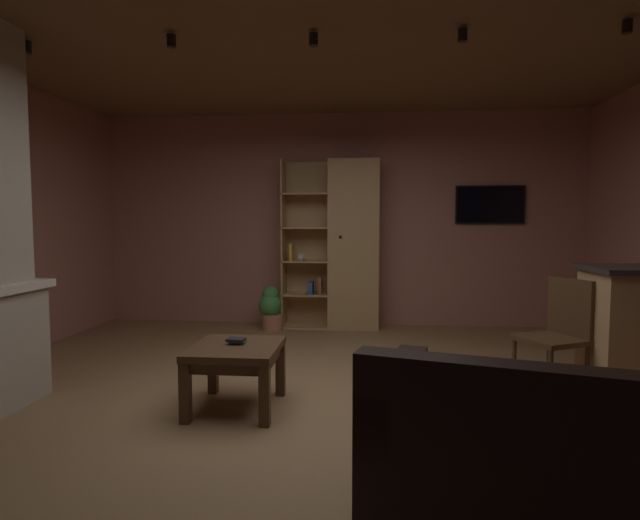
{
  "coord_description": "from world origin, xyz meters",
  "views": [
    {
      "loc": [
        0.38,
        -3.65,
        1.34
      ],
      "look_at": [
        0.0,
        0.4,
        1.05
      ],
      "focal_mm": 28.43,
      "sensor_mm": 36.0,
      "label": 1
    }
  ],
  "objects_px": {
    "leather_couch": "(555,474)",
    "dining_chair": "(559,330)",
    "bookshelf_cabinet": "(347,246)",
    "wall_mounted_tv": "(490,205)",
    "coffee_table": "(236,357)",
    "potted_floor_plant": "(271,308)",
    "table_book_0": "(238,341)",
    "table_book_1": "(236,339)"
  },
  "relations": [
    {
      "from": "table_book_1",
      "to": "potted_floor_plant",
      "type": "bearing_deg",
      "value": 95.62
    },
    {
      "from": "bookshelf_cabinet",
      "to": "table_book_1",
      "type": "relative_size",
      "value": 17.35
    },
    {
      "from": "bookshelf_cabinet",
      "to": "leather_couch",
      "type": "relative_size",
      "value": 1.24
    },
    {
      "from": "table_book_0",
      "to": "wall_mounted_tv",
      "type": "height_order",
      "value": "wall_mounted_tv"
    },
    {
      "from": "coffee_table",
      "to": "potted_floor_plant",
      "type": "relative_size",
      "value": 1.25
    },
    {
      "from": "bookshelf_cabinet",
      "to": "leather_couch",
      "type": "height_order",
      "value": "bookshelf_cabinet"
    },
    {
      "from": "dining_chair",
      "to": "potted_floor_plant",
      "type": "bearing_deg",
      "value": 139.96
    },
    {
      "from": "table_book_0",
      "to": "wall_mounted_tv",
      "type": "distance_m",
      "value": 4.13
    },
    {
      "from": "table_book_0",
      "to": "potted_floor_plant",
      "type": "xyz_separation_m",
      "value": [
        -0.27,
        2.64,
        -0.19
      ]
    },
    {
      "from": "dining_chair",
      "to": "potted_floor_plant",
      "type": "height_order",
      "value": "dining_chair"
    },
    {
      "from": "bookshelf_cabinet",
      "to": "wall_mounted_tv",
      "type": "xyz_separation_m",
      "value": [
        1.81,
        0.21,
        0.52
      ]
    },
    {
      "from": "table_book_1",
      "to": "potted_floor_plant",
      "type": "distance_m",
      "value": 2.7
    },
    {
      "from": "table_book_1",
      "to": "wall_mounted_tv",
      "type": "relative_size",
      "value": 0.14
    },
    {
      "from": "leather_couch",
      "to": "dining_chair",
      "type": "height_order",
      "value": "dining_chair"
    },
    {
      "from": "table_book_0",
      "to": "potted_floor_plant",
      "type": "relative_size",
      "value": 0.22
    },
    {
      "from": "leather_couch",
      "to": "dining_chair",
      "type": "xyz_separation_m",
      "value": [
        0.68,
        1.86,
        0.23
      ]
    },
    {
      "from": "bookshelf_cabinet",
      "to": "wall_mounted_tv",
      "type": "height_order",
      "value": "bookshelf_cabinet"
    },
    {
      "from": "bookshelf_cabinet",
      "to": "wall_mounted_tv",
      "type": "distance_m",
      "value": 1.9
    },
    {
      "from": "table_book_0",
      "to": "table_book_1",
      "type": "bearing_deg",
      "value": -97.67
    },
    {
      "from": "bookshelf_cabinet",
      "to": "dining_chair",
      "type": "bearing_deg",
      "value": -55.3
    },
    {
      "from": "wall_mounted_tv",
      "to": "bookshelf_cabinet",
      "type": "bearing_deg",
      "value": -173.39
    },
    {
      "from": "leather_couch",
      "to": "dining_chair",
      "type": "bearing_deg",
      "value": 70.04
    },
    {
      "from": "coffee_table",
      "to": "wall_mounted_tv",
      "type": "bearing_deg",
      "value": 51.65
    },
    {
      "from": "table_book_0",
      "to": "leather_couch",
      "type": "bearing_deg",
      "value": -40.21
    },
    {
      "from": "coffee_table",
      "to": "dining_chair",
      "type": "relative_size",
      "value": 0.75
    },
    {
      "from": "leather_couch",
      "to": "wall_mounted_tv",
      "type": "relative_size",
      "value": 2.01
    },
    {
      "from": "table_book_1",
      "to": "wall_mounted_tv",
      "type": "bearing_deg",
      "value": 51.27
    },
    {
      "from": "coffee_table",
      "to": "potted_floor_plant",
      "type": "distance_m",
      "value": 2.72
    },
    {
      "from": "bookshelf_cabinet",
      "to": "leather_couch",
      "type": "xyz_separation_m",
      "value": [
        1.05,
        -4.35,
        -0.76
      ]
    },
    {
      "from": "potted_floor_plant",
      "to": "wall_mounted_tv",
      "type": "bearing_deg",
      "value": 9.23
    },
    {
      "from": "bookshelf_cabinet",
      "to": "wall_mounted_tv",
      "type": "relative_size",
      "value": 2.49
    },
    {
      "from": "potted_floor_plant",
      "to": "dining_chair",
      "type": "bearing_deg",
      "value": -40.04
    },
    {
      "from": "leather_couch",
      "to": "coffee_table",
      "type": "bearing_deg",
      "value": 140.94
    },
    {
      "from": "wall_mounted_tv",
      "to": "coffee_table",
      "type": "bearing_deg",
      "value": -128.35
    },
    {
      "from": "potted_floor_plant",
      "to": "coffee_table",
      "type": "bearing_deg",
      "value": -84.26
    },
    {
      "from": "leather_couch",
      "to": "wall_mounted_tv",
      "type": "xyz_separation_m",
      "value": [
        0.77,
        4.56,
        1.28
      ]
    },
    {
      "from": "table_book_1",
      "to": "potted_floor_plant",
      "type": "height_order",
      "value": "potted_floor_plant"
    },
    {
      "from": "coffee_table",
      "to": "leather_couch",
      "type": "bearing_deg",
      "value": -39.06
    },
    {
      "from": "bookshelf_cabinet",
      "to": "potted_floor_plant",
      "type": "height_order",
      "value": "bookshelf_cabinet"
    },
    {
      "from": "potted_floor_plant",
      "to": "wall_mounted_tv",
      "type": "distance_m",
      "value": 3.09
    },
    {
      "from": "coffee_table",
      "to": "bookshelf_cabinet",
      "type": "bearing_deg",
      "value": 76.95
    },
    {
      "from": "leather_couch",
      "to": "wall_mounted_tv",
      "type": "height_order",
      "value": "wall_mounted_tv"
    }
  ]
}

